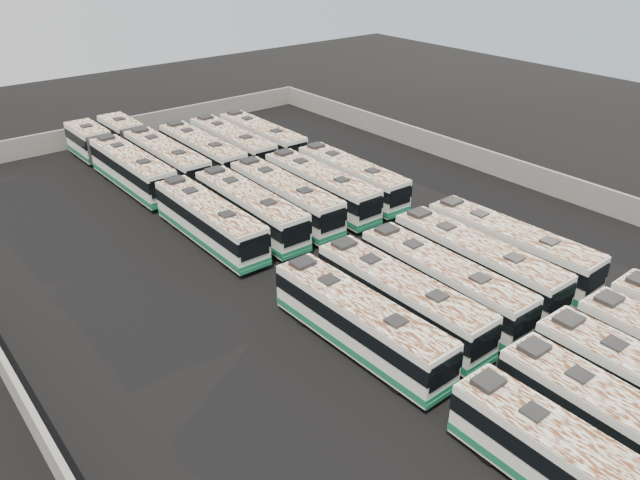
{
  "coord_description": "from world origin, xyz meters",
  "views": [
    {
      "loc": [
        -25.56,
        -29.72,
        21.91
      ],
      "look_at": [
        -1.05,
        0.77,
        1.6
      ],
      "focal_mm": 35.0,
      "sensor_mm": 36.0,
      "label": 1
    }
  ],
  "objects": [
    {
      "name": "bus_midback_right",
      "position": [
        4.74,
        7.94,
        1.81
      ],
      "size": [
        2.8,
        12.59,
        3.54
      ],
      "rotation": [
        0.0,
        0.0,
        -0.01
      ],
      "color": "white",
      "rests_on": "ground"
    },
    {
      "name": "bus_midback_center",
      "position": [
        1.15,
        8.04,
        1.82
      ],
      "size": [
        2.97,
        12.66,
        3.55
      ],
      "rotation": [
        0.0,
        0.0,
        -0.02
      ],
      "color": "white",
      "rests_on": "ground"
    },
    {
      "name": "bus_midfront_far_left",
      "position": [
        -5.76,
        -8.65,
        1.78
      ],
      "size": [
        2.82,
        12.37,
        3.48
      ],
      "rotation": [
        0.0,
        0.0,
        0.02
      ],
      "color": "white",
      "rests_on": "ground"
    },
    {
      "name": "bus_midfront_right",
      "position": [
        4.67,
        -8.44,
        1.83
      ],
      "size": [
        2.9,
        12.71,
        3.57
      ],
      "rotation": [
        0.0,
        0.0,
        -0.02
      ],
      "color": "white",
      "rests_on": "ground"
    },
    {
      "name": "bus_midback_far_left",
      "position": [
        -5.76,
        8.09,
        1.8
      ],
      "size": [
        2.74,
        12.52,
        3.52
      ],
      "rotation": [
        0.0,
        0.0,
        -0.01
      ],
      "color": "white",
      "rests_on": "ground"
    },
    {
      "name": "perimeter_wall",
      "position": [
        0.0,
        0.0,
        1.1
      ],
      "size": [
        45.2,
        73.2,
        2.2
      ],
      "color": "slate",
      "rests_on": "ground"
    },
    {
      "name": "bus_back_far_left",
      "position": [
        -5.85,
        25.09,
        1.82
      ],
      "size": [
        2.77,
        19.68,
        3.57
      ],
      "rotation": [
        0.0,
        0.0,
        0.0
      ],
      "color": "white",
      "rests_on": "ground"
    },
    {
      "name": "bus_front_left",
      "position": [
        -2.26,
        -22.34,
        1.78
      ],
      "size": [
        2.89,
        12.4,
        3.48
      ],
      "rotation": [
        0.0,
        0.0,
        -0.02
      ],
      "color": "white",
      "rests_on": "ground"
    },
    {
      "name": "bus_back_center",
      "position": [
        1.25,
        21.73,
        1.82
      ],
      "size": [
        2.82,
        12.67,
        3.56
      ],
      "rotation": [
        0.0,
        0.0,
        -0.01
      ],
      "color": "white",
      "rests_on": "ground"
    },
    {
      "name": "bus_midfront_left",
      "position": [
        -2.25,
        -8.39,
        1.79
      ],
      "size": [
        2.67,
        12.41,
        3.49
      ],
      "rotation": [
        0.0,
        0.0,
        0.0
      ],
      "color": "white",
      "rests_on": "ground"
    },
    {
      "name": "bus_midfront_center",
      "position": [
        1.18,
        -8.64,
        1.78
      ],
      "size": [
        2.82,
        12.41,
        3.49
      ],
      "rotation": [
        0.0,
        0.0,
        -0.02
      ],
      "color": "white",
      "rests_on": "ground"
    },
    {
      "name": "bus_back_right",
      "position": [
        4.75,
        21.93,
        1.81
      ],
      "size": [
        2.89,
        12.58,
        3.53
      ],
      "rotation": [
        0.0,
        0.0,
        -0.02
      ],
      "color": "white",
      "rests_on": "ground"
    },
    {
      "name": "bus_midfront_far_right",
      "position": [
        8.19,
        -8.52,
        1.82
      ],
      "size": [
        2.93,
        12.67,
        3.56
      ],
      "rotation": [
        0.0,
        0.0,
        0.02
      ],
      "color": "white",
      "rests_on": "ground"
    },
    {
      "name": "bus_midback_left",
      "position": [
        -2.28,
        7.93,
        1.81
      ],
      "size": [
        2.9,
        12.62,
        3.54
      ],
      "rotation": [
        0.0,
        0.0,
        -0.02
      ],
      "color": "white",
      "rests_on": "ground"
    },
    {
      "name": "bus_back_left",
      "position": [
        -2.37,
        25.32,
        1.83
      ],
      "size": [
        2.74,
        19.71,
        3.57
      ],
      "rotation": [
        0.0,
        0.0,
        -0.0
      ],
      "color": "white",
      "rests_on": "ground"
    },
    {
      "name": "bus_front_far_left",
      "position": [
        -5.87,
        -22.4,
        1.75
      ],
      "size": [
        2.61,
        12.16,
        3.42
      ],
      "rotation": [
        0.0,
        0.0,
        -0.0
      ],
      "color": "white",
      "rests_on": "ground"
    },
    {
      "name": "bus_midback_far_right",
      "position": [
        8.23,
        7.96,
        1.76
      ],
      "size": [
        2.88,
        12.27,
        3.44
      ],
      "rotation": [
        0.0,
        0.0,
        -0.02
      ],
      "color": "white",
      "rests_on": "ground"
    },
    {
      "name": "ground",
      "position": [
        0.0,
        0.0,
        0.0
      ],
      "size": [
        140.0,
        140.0,
        0.0
      ],
      "primitive_type": "plane",
      "color": "black",
      "rests_on": "ground"
    },
    {
      "name": "bus_back_far_right",
      "position": [
        8.21,
        21.79,
        1.77
      ],
      "size": [
        2.72,
        12.33,
        3.47
      ],
      "rotation": [
        0.0,
        0.0,
        -0.01
      ],
      "color": "white",
      "rests_on": "ground"
    }
  ]
}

